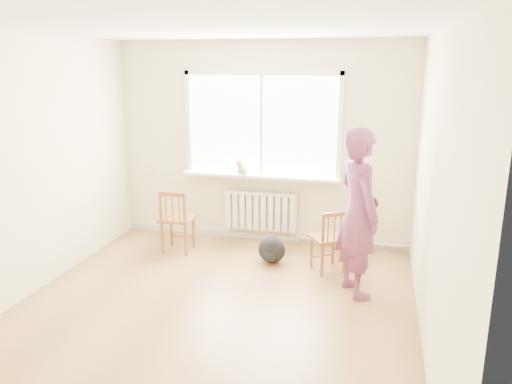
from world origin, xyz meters
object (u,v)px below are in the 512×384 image
Objects in this scene: cat at (243,167)px; backpack at (272,250)px; chair_right at (330,241)px; person at (358,213)px; chair_left at (176,221)px.

cat is 1.10× the size of backpack.
person is (0.33, -0.49, 0.51)m from chair_right.
chair_right is at bearing -19.23° from cat.
backpack is at bearing 175.33° from chair_left.
chair_left is 2.00m from chair_right.
chair_left is 1.30m from backpack.
backpack is (0.54, -0.62, -0.88)m from cat.
backpack is at bearing -38.46° from cat.
person is at bearing -29.66° from backpack.
chair_left is at bearing -36.97° from chair_right.
chair_left is 2.47× the size of backpack.
chair_right is 2.25× the size of backpack.
cat is at bearing 130.78° from backpack.
person reaches higher than chair_right.
cat reaches higher than chair_left.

